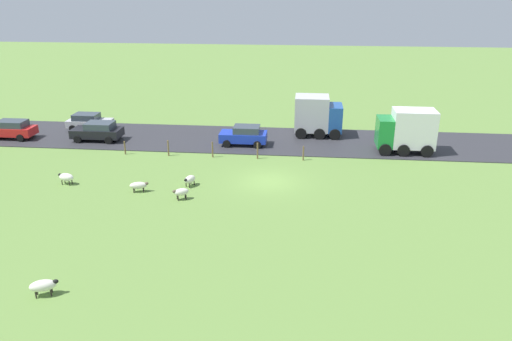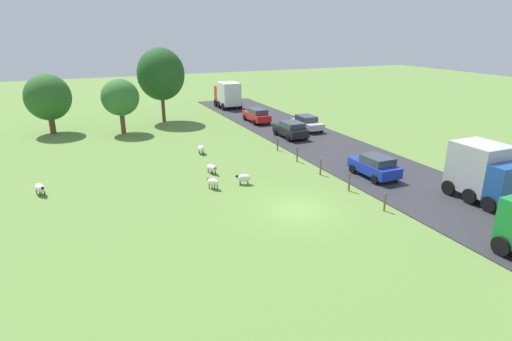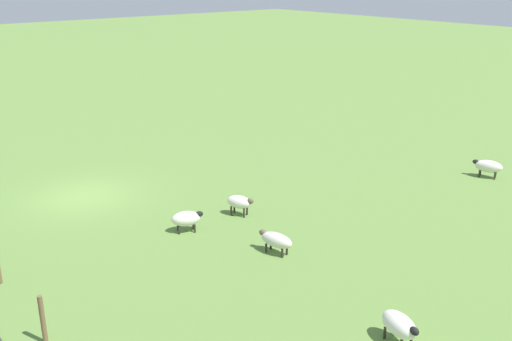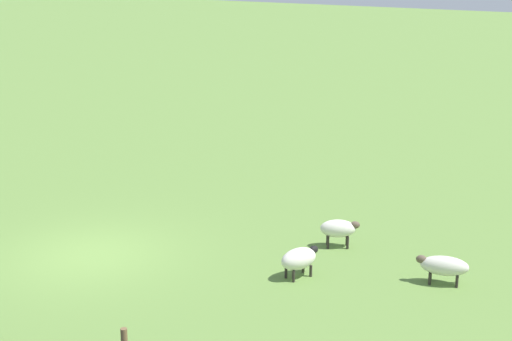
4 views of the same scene
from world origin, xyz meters
The scene contains 4 objects.
ground_plane centered at (0.00, 0.00, 0.00)m, with size 160.00×160.00×0.00m, color olive.
sheep_0 centered at (-3.65, 5.32, 0.51)m, with size 0.85×1.08×0.75m.
sheep_3 centered at (-1.40, 5.27, 0.48)m, with size 1.13×0.87×0.74m.
sheep_4 centered at (-2.72, 8.40, 0.46)m, with size 0.72×1.27×0.69m.
Camera 4 is at (14.09, 12.82, 7.74)m, focal length 54.45 mm.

